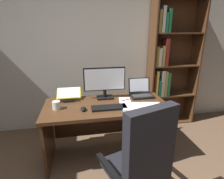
% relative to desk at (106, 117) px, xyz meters
% --- Properties ---
extents(wall_back, '(5.41, 0.12, 2.57)m').
position_rel_desk_xyz_m(wall_back, '(0.01, 0.93, 0.74)').
color(wall_back, beige).
rests_on(wall_back, ground).
extents(desk, '(1.54, 0.71, 0.76)m').
position_rel_desk_xyz_m(desk, '(0.00, 0.00, 0.00)').
color(desk, '#4C2D19').
rests_on(desk, ground).
extents(bookshelf, '(0.84, 0.30, 2.13)m').
position_rel_desk_xyz_m(bookshelf, '(1.18, 0.70, 0.46)').
color(bookshelf, '#4C2D19').
rests_on(bookshelf, ground).
extents(office_chair, '(0.70, 0.62, 1.09)m').
position_rel_desk_xyz_m(office_chair, '(0.18, -0.88, -0.08)').
color(office_chair, black).
rests_on(office_chair, ground).
extents(monitor, '(0.56, 0.16, 0.42)m').
position_rel_desk_xyz_m(monitor, '(0.01, 0.15, 0.43)').
color(monitor, black).
rests_on(monitor, desk).
extents(laptop, '(0.31, 0.28, 0.23)m').
position_rel_desk_xyz_m(laptop, '(0.53, 0.16, 0.26)').
color(laptop, black).
rests_on(laptop, desk).
extents(keyboard, '(0.42, 0.15, 0.02)m').
position_rel_desk_xyz_m(keyboard, '(0.01, -0.20, 0.22)').
color(keyboard, black).
rests_on(keyboard, desk).
extents(computer_mouse, '(0.06, 0.10, 0.04)m').
position_rel_desk_xyz_m(computer_mouse, '(-0.29, -0.20, 0.23)').
color(computer_mouse, black).
rests_on(computer_mouse, desk).
extents(reading_stand_with_book, '(0.32, 0.26, 0.13)m').
position_rel_desk_xyz_m(reading_stand_with_book, '(-0.47, 0.21, 0.28)').
color(reading_stand_with_book, black).
rests_on(reading_stand_with_book, desk).
extents(open_binder, '(0.52, 0.34, 0.02)m').
position_rel_desk_xyz_m(open_binder, '(0.41, -0.25, 0.22)').
color(open_binder, '#2D84C6').
rests_on(open_binder, desk).
extents(notepad, '(0.18, 0.23, 0.01)m').
position_rel_desk_xyz_m(notepad, '(0.26, -0.00, 0.22)').
color(notepad, white).
rests_on(notepad, desk).
extents(pen, '(0.13, 0.06, 0.01)m').
position_rel_desk_xyz_m(pen, '(0.28, -0.00, 0.23)').
color(pen, navy).
rests_on(pen, notepad).
extents(coffee_mug, '(0.10, 0.10, 0.10)m').
position_rel_desk_xyz_m(coffee_mug, '(-0.60, -0.11, 0.26)').
color(coffee_mug, silver).
rests_on(coffee_mug, desk).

